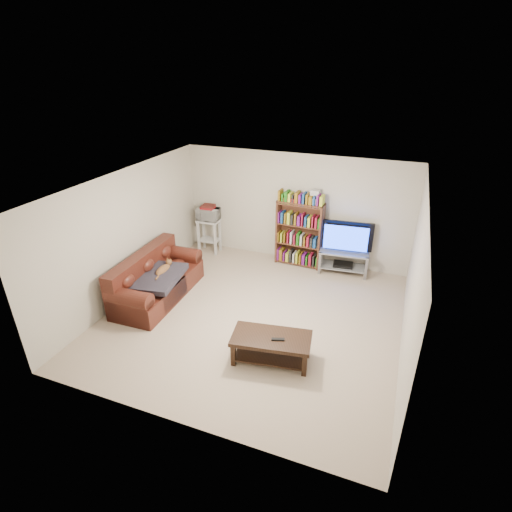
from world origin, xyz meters
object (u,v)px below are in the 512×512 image
at_px(sofa, 155,282).
at_px(tv_stand, 344,258).
at_px(coffee_table, 271,344).
at_px(bookshelf, 299,233).

relative_size(sofa, tv_stand, 1.96).
bearing_deg(sofa, tv_stand, 33.32).
relative_size(coffee_table, tv_stand, 1.19).
relative_size(coffee_table, bookshelf, 0.87).
bearing_deg(sofa, bookshelf, 44.66).
distance_m(sofa, tv_stand, 3.90).
bearing_deg(coffee_table, bookshelf, 89.38).
height_order(coffee_table, tv_stand, tv_stand).
bearing_deg(tv_stand, coffee_table, -104.98).
height_order(sofa, tv_stand, sofa).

